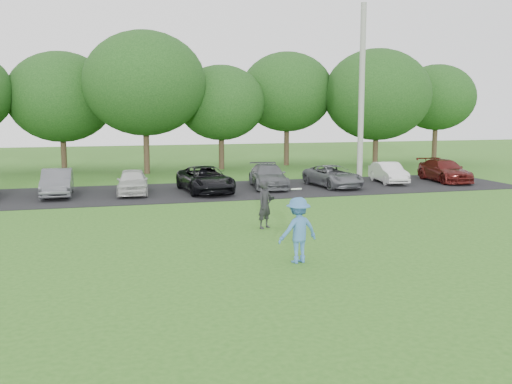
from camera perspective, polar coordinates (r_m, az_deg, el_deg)
ground at (r=15.27m, az=3.51°, el=-6.66°), size 100.00×100.00×0.00m
parking_lot at (r=27.65m, az=-5.24°, el=0.09°), size 32.00×6.50×0.03m
utility_pole at (r=29.07m, az=10.50°, el=9.31°), size 0.28×0.28×9.06m
frisbee_player at (r=14.72m, az=4.23°, el=-3.82°), size 1.21×0.85×1.99m
camera_bystander at (r=18.91m, az=0.90°, el=-1.26°), size 0.70×0.64×1.60m
parked_cars at (r=27.68m, az=-3.97°, el=1.35°), size 28.51×5.03×1.22m
tree_row at (r=37.26m, az=-5.72°, el=9.73°), size 42.39×9.85×8.64m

